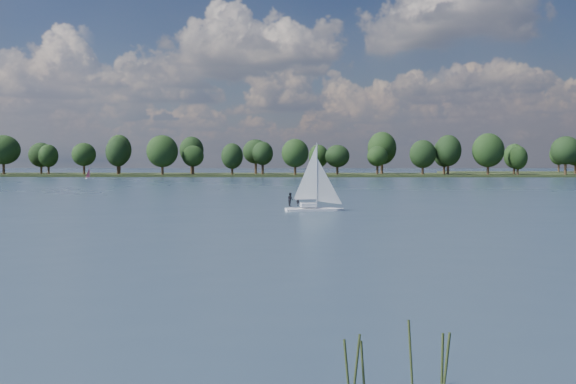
{
  "coord_description": "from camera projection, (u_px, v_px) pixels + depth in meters",
  "views": [
    {
      "loc": [
        -10.93,
        -26.75,
        5.64
      ],
      "look_at": [
        -12.8,
        37.35,
        2.5
      ],
      "focal_mm": 40.0,
      "sensor_mm": 36.0,
      "label": 1
    }
  ],
  "objects": [
    {
      "name": "sailboat",
      "position": [
        311.0,
        191.0,
        71.49
      ],
      "size": [
        6.28,
        3.02,
        7.97
      ],
      "rotation": [
        0.0,
        0.0,
        0.23
      ],
      "color": "silver",
      "rests_on": "ground"
    },
    {
      "name": "ground",
      "position": [
        362.0,
        189.0,
        126.5
      ],
      "size": [
        700.0,
        700.0,
        0.0
      ],
      "primitive_type": "plane",
      "color": "#233342",
      "rests_on": "ground"
    },
    {
      "name": "treeline",
      "position": [
        313.0,
        154.0,
        234.03
      ],
      "size": [
        562.52,
        73.87,
        17.69
      ],
      "color": "black",
      "rests_on": "ground"
    },
    {
      "name": "far_shore",
      "position": [
        336.0,
        176.0,
        238.32
      ],
      "size": [
        660.0,
        40.0,
        1.5
      ],
      "primitive_type": "cube",
      "color": "black",
      "rests_on": "ground"
    },
    {
      "name": "dinghy_pink",
      "position": [
        90.0,
        176.0,
        201.21
      ],
      "size": [
        2.48,
        2.29,
        3.89
      ],
      "rotation": [
        0.0,
        0.0,
        0.69
      ],
      "color": "white",
      "rests_on": "ground"
    }
  ]
}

